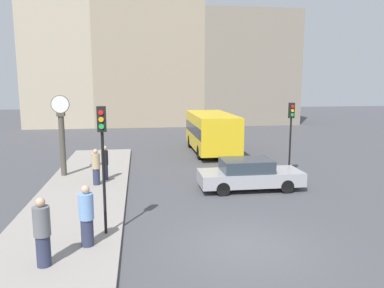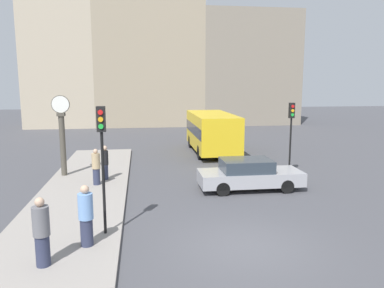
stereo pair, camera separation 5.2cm
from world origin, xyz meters
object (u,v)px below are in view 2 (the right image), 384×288
bus_distant (212,130)px  pedestrian_grey_jacket (42,232)px  sedan_car (249,174)px  pedestrian_blue_stripe (86,216)px  street_clock (62,135)px  traffic_light_near (102,144)px  pedestrian_black_jacket (105,162)px  pedestrian_tan_coat (96,167)px  traffic_light_far (291,124)px

bus_distant → pedestrian_grey_jacket: size_ratio=3.87×
sedan_car → bus_distant: bearing=89.8°
pedestrian_blue_stripe → sedan_car: bearing=39.9°
pedestrian_blue_stripe → pedestrian_grey_jacket: (-0.95, -1.08, 0.01)m
street_clock → pedestrian_grey_jacket: 9.92m
traffic_light_near → pedestrian_black_jacket: size_ratio=2.38×
pedestrian_black_jacket → sedan_car: bearing=-18.5°
street_clock → pedestrian_tan_coat: bearing=-48.0°
sedan_car → pedestrian_black_jacket: 6.89m
bus_distant → street_clock: 10.46m
traffic_light_far → pedestrian_black_jacket: (-9.20, 0.34, -1.74)m
pedestrian_tan_coat → pedestrian_blue_stripe: 6.67m
bus_distant → pedestrian_blue_stripe: (-6.44, -14.42, -0.51)m
street_clock → pedestrian_blue_stripe: street_clock is taller
pedestrian_tan_coat → pedestrian_blue_stripe: pedestrian_blue_stripe is taller
bus_distant → pedestrian_blue_stripe: bus_distant is taller
street_clock → pedestrian_tan_coat: 3.00m
pedestrian_blue_stripe → traffic_light_far: bearing=38.4°
bus_distant → pedestrian_black_jacket: bearing=-133.7°
pedestrian_tan_coat → pedestrian_grey_jacket: bearing=-93.7°
pedestrian_blue_stripe → street_clock: bearing=104.7°
traffic_light_far → traffic_light_near: bearing=-143.6°
sedan_car → pedestrian_tan_coat: (-6.86, 1.30, 0.26)m
traffic_light_near → pedestrian_tan_coat: (-0.89, 5.80, -2.00)m
traffic_light_near → pedestrian_grey_jacket: size_ratio=2.18×
sedan_car → traffic_light_near: size_ratio=1.16×
sedan_car → pedestrian_black_jacket: size_ratio=2.77×
pedestrian_tan_coat → pedestrian_blue_stripe: (0.45, -6.65, 0.06)m
pedestrian_tan_coat → street_clock: bearing=132.0°
traffic_light_far → street_clock: street_clock is taller
traffic_light_far → pedestrian_tan_coat: 9.70m
sedan_car → street_clock: 9.42m
traffic_light_far → pedestrian_black_jacket: 9.37m
traffic_light_near → pedestrian_grey_jacket: bearing=-125.9°
pedestrian_blue_stripe → pedestrian_black_jacket: bearing=91.0°
pedestrian_blue_stripe → pedestrian_tan_coat: bearing=93.9°
bus_distant → street_clock: bearing=-146.7°
pedestrian_blue_stripe → pedestrian_black_jacket: (-0.13, 7.53, -0.04)m
traffic_light_near → traffic_light_far: traffic_light_near is taller
sedan_car → bus_distant: (0.04, 9.06, 0.84)m
bus_distant → traffic_light_far: 7.77m
bus_distant → pedestrian_black_jacket: bus_distant is taller
pedestrian_blue_stripe → pedestrian_grey_jacket: size_ratio=0.99×
pedestrian_tan_coat → pedestrian_black_jacket: pedestrian_tan_coat is taller
traffic_light_far → pedestrian_blue_stripe: 11.71m
traffic_light_near → street_clock: (-2.73, 7.84, -0.77)m
pedestrian_blue_stripe → pedestrian_grey_jacket: pedestrian_grey_jacket is taller
pedestrian_blue_stripe → pedestrian_black_jacket: 7.53m
sedan_car → traffic_light_far: bearing=34.7°
pedestrian_tan_coat → traffic_light_far: bearing=3.3°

